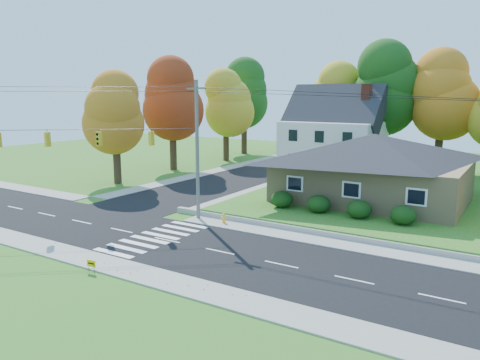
# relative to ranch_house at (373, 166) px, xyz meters

# --- Properties ---
(ground) EXTENTS (120.00, 120.00, 0.00)m
(ground) POSITION_rel_ranch_house_xyz_m (-8.00, -16.00, -3.27)
(ground) COLOR #3D7923
(road_main) EXTENTS (90.00, 8.00, 0.02)m
(road_main) POSITION_rel_ranch_house_xyz_m (-8.00, -16.00, -3.26)
(road_main) COLOR black
(road_main) RESTS_ON ground
(road_cross) EXTENTS (8.00, 44.00, 0.02)m
(road_cross) POSITION_rel_ranch_house_xyz_m (-16.00, 10.00, -3.25)
(road_cross) COLOR black
(road_cross) RESTS_ON ground
(sidewalk_north) EXTENTS (90.00, 2.00, 0.08)m
(sidewalk_north) POSITION_rel_ranch_house_xyz_m (-8.00, -11.00, -3.23)
(sidewalk_north) COLOR #9C9A90
(sidewalk_north) RESTS_ON ground
(sidewalk_south) EXTENTS (90.00, 2.00, 0.08)m
(sidewalk_south) POSITION_rel_ranch_house_xyz_m (-8.00, -21.00, -3.23)
(sidewalk_south) COLOR #9C9A90
(sidewalk_south) RESTS_ON ground
(lawn) EXTENTS (30.00, 30.00, 0.50)m
(lawn) POSITION_rel_ranch_house_xyz_m (5.00, 5.00, -3.02)
(lawn) COLOR #3D7923
(lawn) RESTS_ON ground
(ranch_house) EXTENTS (14.60, 10.60, 5.40)m
(ranch_house) POSITION_rel_ranch_house_xyz_m (0.00, 0.00, 0.00)
(ranch_house) COLOR tan
(ranch_house) RESTS_ON lawn
(colonial_house) EXTENTS (10.40, 8.40, 9.60)m
(colonial_house) POSITION_rel_ranch_house_xyz_m (-7.96, 12.00, 1.32)
(colonial_house) COLOR silver
(colonial_house) RESTS_ON lawn
(hedge_row) EXTENTS (10.70, 1.70, 1.27)m
(hedge_row) POSITION_rel_ranch_house_xyz_m (-0.50, -6.20, -2.13)
(hedge_row) COLOR #163A10
(hedge_row) RESTS_ON lawn
(traffic_infrastructure) EXTENTS (38.10, 10.66, 10.00)m
(traffic_infrastructure) POSITION_rel_ranch_house_xyz_m (-8.15, -14.65, 1.88)
(traffic_infrastructure) COLOR #666059
(traffic_infrastructure) RESTS_ON ground
(tree_lot_0) EXTENTS (6.72, 6.72, 12.51)m
(tree_lot_0) POSITION_rel_ranch_house_xyz_m (-10.00, 18.00, 5.04)
(tree_lot_0) COLOR #3F2A19
(tree_lot_0) RESTS_ON lawn
(tree_lot_1) EXTENTS (7.84, 7.84, 14.60)m
(tree_lot_1) POSITION_rel_ranch_house_xyz_m (-4.00, 17.00, 6.35)
(tree_lot_1) COLOR #3F2A19
(tree_lot_1) RESTS_ON lawn
(tree_lot_2) EXTENTS (7.28, 7.28, 13.56)m
(tree_lot_2) POSITION_rel_ranch_house_xyz_m (2.00, 18.00, 5.70)
(tree_lot_2) COLOR #3F2A19
(tree_lot_2) RESTS_ON lawn
(tree_west_0) EXTENTS (6.16, 6.16, 11.47)m
(tree_west_0) POSITION_rel_ranch_house_xyz_m (-25.00, -4.00, 3.89)
(tree_west_0) COLOR #3F2A19
(tree_west_0) RESTS_ON ground
(tree_west_1) EXTENTS (7.28, 7.28, 13.56)m
(tree_west_1) POSITION_rel_ranch_house_xyz_m (-26.00, 6.00, 5.20)
(tree_west_1) COLOR #3F2A19
(tree_west_1) RESTS_ON ground
(tree_west_2) EXTENTS (6.72, 6.72, 12.51)m
(tree_west_2) POSITION_rel_ranch_house_xyz_m (-25.00, 16.00, 4.54)
(tree_west_2) COLOR #3F2A19
(tree_west_2) RESTS_ON ground
(tree_west_3) EXTENTS (7.84, 7.84, 14.60)m
(tree_west_3) POSITION_rel_ranch_house_xyz_m (-27.00, 24.00, 5.85)
(tree_west_3) COLOR #3F2A19
(tree_west_3) RESTS_ON ground
(white_car) EXTENTS (2.65, 4.47, 1.39)m
(white_car) POSITION_rel_ranch_house_xyz_m (-14.68, 19.32, -2.55)
(white_car) COLOR silver
(white_car) RESTS_ON road_cross
(fire_hydrant) EXTENTS (0.41, 0.33, 0.73)m
(fire_hydrant) POSITION_rel_ranch_house_xyz_m (-7.19, -10.88, -2.92)
(fire_hydrant) COLOR yellow
(fire_hydrant) RESTS_ON ground
(yard_sign) EXTENTS (0.53, 0.10, 0.66)m
(yard_sign) POSITION_rel_ranch_house_xyz_m (-7.74, -22.14, -2.80)
(yard_sign) COLOR black
(yard_sign) RESTS_ON ground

